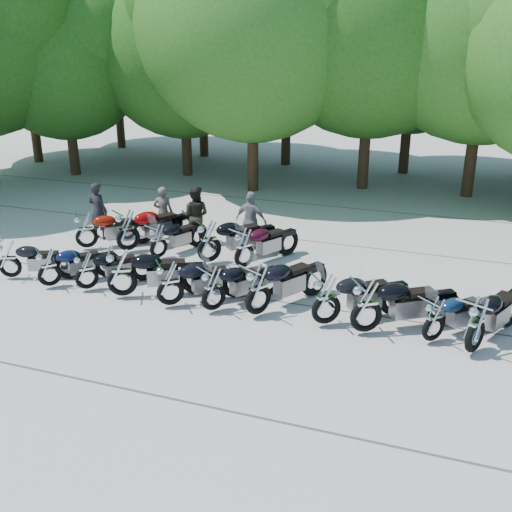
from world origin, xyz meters
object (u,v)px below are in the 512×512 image
(motorcycle_14, at_px, (158,240))
(motorcycle_5, at_px, (213,287))
(motorcycle_12, at_px, (86,229))
(motorcycle_7, at_px, (327,298))
(motorcycle_13, at_px, (127,229))
(motorcycle_9, at_px, (434,318))
(motorcycle_2, at_px, (86,269))
(motorcycle_8, at_px, (367,304))
(motorcycle_0, at_px, (9,258))
(motorcycle_1, at_px, (49,266))
(motorcycle_3, at_px, (121,271))
(rider_2, at_px, (251,221))
(rider_0, at_px, (98,211))
(motorcycle_10, at_px, (477,323))
(rider_3, at_px, (163,213))
(motorcycle_16, at_px, (244,247))
(motorcycle_15, at_px, (209,240))
(rider_1, at_px, (195,215))
(motorcycle_4, at_px, (170,282))
(motorcycle_6, at_px, (258,288))

(motorcycle_14, bearing_deg, motorcycle_5, 161.27)
(motorcycle_12, bearing_deg, motorcycle_7, -145.63)
(motorcycle_13, bearing_deg, motorcycle_9, -163.43)
(motorcycle_2, bearing_deg, motorcycle_14, -61.23)
(motorcycle_8, bearing_deg, motorcycle_0, 56.97)
(motorcycle_1, distance_m, motorcycle_3, 2.07)
(motorcycle_3, bearing_deg, rider_2, -49.20)
(rider_0, bearing_deg, motorcycle_2, 125.99)
(motorcycle_13, bearing_deg, rider_2, -122.08)
(motorcycle_10, distance_m, rider_3, 10.13)
(motorcycle_16, xyz_separation_m, rider_2, (-0.38, 1.61, 0.22))
(motorcycle_15, distance_m, motorcycle_16, 1.05)
(motorcycle_2, height_order, motorcycle_16, motorcycle_16)
(motorcycle_1, bearing_deg, rider_3, -61.72)
(rider_1, bearing_deg, motorcycle_14, 66.29)
(rider_0, bearing_deg, rider_1, -162.67)
(motorcycle_1, relative_size, motorcycle_3, 0.82)
(motorcycle_8, relative_size, motorcycle_9, 1.23)
(motorcycle_15, bearing_deg, motorcycle_14, 46.17)
(motorcycle_8, relative_size, motorcycle_14, 1.22)
(motorcycle_10, xyz_separation_m, motorcycle_15, (-6.99, 2.78, 0.02))
(motorcycle_4, relative_size, motorcycle_12, 1.00)
(motorcycle_5, relative_size, motorcycle_12, 0.98)
(motorcycle_7, bearing_deg, motorcycle_12, 33.86)
(motorcycle_9, bearing_deg, motorcycle_15, 18.45)
(motorcycle_1, bearing_deg, motorcycle_6, -137.23)
(motorcycle_4, height_order, motorcycle_7, motorcycle_7)
(motorcycle_2, bearing_deg, motorcycle_10, -137.57)
(motorcycle_1, distance_m, motorcycle_16, 5.03)
(motorcycle_1, bearing_deg, motorcycle_7, -137.32)
(motorcycle_5, height_order, motorcycle_8, motorcycle_8)
(motorcycle_10, xyz_separation_m, motorcycle_13, (-9.58, 2.83, 0.03))
(motorcycle_7, bearing_deg, motorcycle_9, -128.67)
(rider_1, bearing_deg, rider_3, -12.97)
(motorcycle_9, relative_size, motorcycle_14, 1.00)
(motorcycle_0, bearing_deg, motorcycle_14, -69.62)
(motorcycle_4, bearing_deg, motorcycle_8, -127.41)
(rider_2, bearing_deg, motorcycle_3, 78.40)
(motorcycle_2, bearing_deg, motorcycle_8, -136.78)
(motorcycle_4, relative_size, motorcycle_7, 0.94)
(motorcycle_3, xyz_separation_m, motorcycle_10, (8.06, 0.00, -0.01))
(motorcycle_1, relative_size, motorcycle_15, 0.82)
(rider_0, height_order, rider_3, rider_0)
(motorcycle_9, height_order, motorcycle_14, motorcycle_14)
(rider_0, bearing_deg, motorcycle_15, 175.24)
(motorcycle_13, bearing_deg, rider_1, -105.41)
(motorcycle_9, xyz_separation_m, rider_2, (-5.51, 4.13, 0.29))
(motorcycle_0, bearing_deg, motorcycle_7, -109.63)
(motorcycle_8, height_order, rider_1, rider_1)
(motorcycle_2, bearing_deg, rider_0, -18.19)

